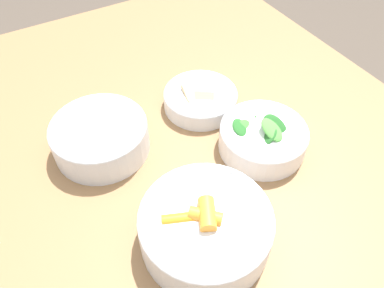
% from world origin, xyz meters
% --- Properties ---
extents(dining_table, '(1.21, 0.90, 0.78)m').
position_xyz_m(dining_table, '(0.00, 0.00, 0.66)').
color(dining_table, olive).
rests_on(dining_table, ground_plane).
extents(bowl_carrots, '(0.19, 0.19, 0.08)m').
position_xyz_m(bowl_carrots, '(-0.13, 0.08, 0.81)').
color(bowl_carrots, silver).
rests_on(bowl_carrots, dining_table).
extents(bowl_greens, '(0.16, 0.16, 0.07)m').
position_xyz_m(bowl_greens, '(-0.03, -0.10, 0.81)').
color(bowl_greens, white).
rests_on(bowl_greens, dining_table).
extents(bowl_beans_hotdog, '(0.17, 0.17, 0.06)m').
position_xyz_m(bowl_beans_hotdog, '(0.12, 0.14, 0.81)').
color(bowl_beans_hotdog, silver).
rests_on(bowl_beans_hotdog, dining_table).
extents(bowl_cookies, '(0.15, 0.15, 0.04)m').
position_xyz_m(bowl_cookies, '(0.12, -0.07, 0.80)').
color(bowl_cookies, silver).
rests_on(bowl_cookies, dining_table).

